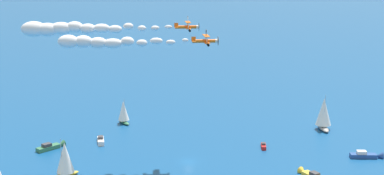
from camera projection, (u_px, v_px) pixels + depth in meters
name	position (u px, v px, depth m)	size (l,w,h in m)	color
ground_plane	(189.00, 162.00, 157.38)	(2000.00, 2000.00, 0.00)	navy
motorboat_near_centre	(101.00, 141.00, 172.92)	(6.00, 6.94, 2.13)	white
motorboat_far_stbd	(368.00, 155.00, 160.13)	(7.47, 8.45, 2.61)	#23478C
sailboat_inshore	(124.00, 112.00, 192.34)	(4.68, 7.00, 8.71)	#33704C
motorboat_trailing	(52.00, 146.00, 167.71)	(8.98, 2.71, 2.58)	#33704C
sailboat_mid_cluster	(65.00, 159.00, 145.27)	(8.33, 4.96, 10.48)	gold
sailboat_outer_ring_a	(324.00, 114.00, 185.38)	(8.29, 8.11, 11.68)	#9E9993
motorboat_outer_ring_c	(310.00, 175.00, 146.22)	(4.75, 8.49, 2.39)	gold
motorboat_outer_ring_e	(264.00, 146.00, 168.55)	(5.13, 4.32, 1.56)	#B21E1E
biplane_lead	(188.00, 26.00, 155.62)	(6.47, 6.45, 3.59)	orange
wingwalker_lead	(188.00, 19.00, 155.22)	(1.11, 1.14, 1.53)	white
smoke_trail_lead	(64.00, 29.00, 153.23)	(30.66, 30.73, 4.24)	silver
biplane_wingman	(206.00, 40.00, 143.58)	(6.47, 6.45, 3.59)	orange
wingwalker_wingman	(206.00, 32.00, 143.18)	(1.11, 1.14, 1.53)	black
smoke_trail_wingman	(98.00, 42.00, 141.31)	(25.00, 24.06, 3.66)	silver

